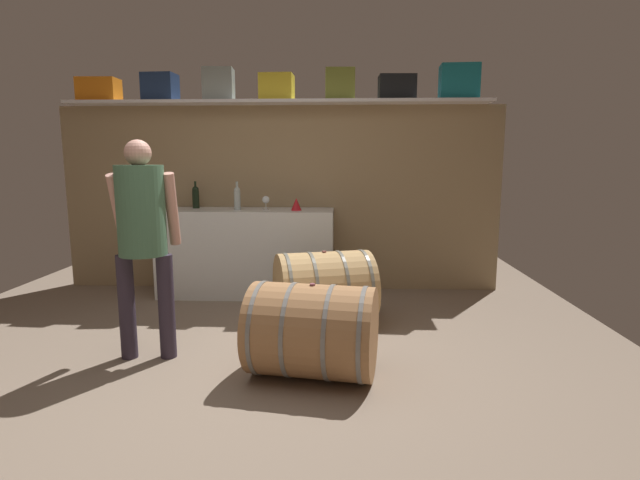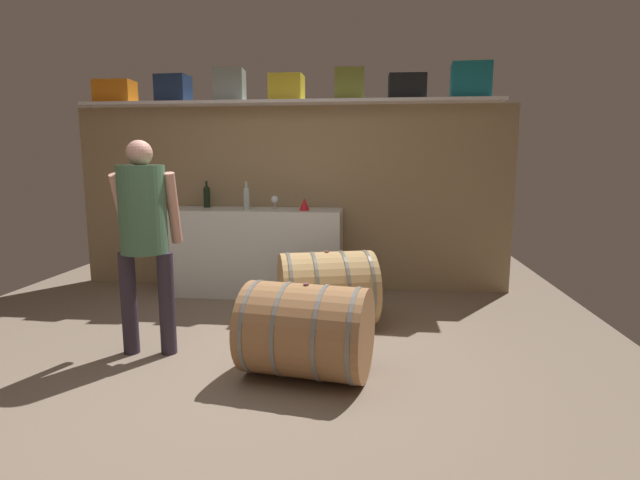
{
  "view_description": "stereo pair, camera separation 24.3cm",
  "coord_description": "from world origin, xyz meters",
  "views": [
    {
      "loc": [
        0.69,
        -3.04,
        1.43
      ],
      "look_at": [
        0.52,
        0.74,
        0.82
      ],
      "focal_mm": 27.77,
      "sensor_mm": 36.0,
      "label": 1
    },
    {
      "loc": [
        0.93,
        -3.02,
        1.43
      ],
      "look_at": [
        0.52,
        0.74,
        0.82
      ],
      "focal_mm": 27.77,
      "sensor_mm": 36.0,
      "label": 2
    }
  ],
  "objects": [
    {
      "name": "toolcase_orange",
      "position": [
        -1.9,
        2.29,
        2.17
      ],
      "size": [
        0.41,
        0.26,
        0.24
      ],
      "primitive_type": "cube",
      "rotation": [
        0.0,
        0.0,
        0.03
      ],
      "color": "orange",
      "rests_on": "high_shelf_board"
    },
    {
      "name": "toolcase_olive",
      "position": [
        0.66,
        2.29,
        2.2
      ],
      "size": [
        0.31,
        0.31,
        0.31
      ],
      "primitive_type": "cube",
      "rotation": [
        0.0,
        0.0,
        0.04
      ],
      "color": "olive",
      "rests_on": "high_shelf_board"
    },
    {
      "name": "wine_glass",
      "position": [
        -0.11,
        2.11,
        1.02
      ],
      "size": [
        0.08,
        0.08,
        0.14
      ],
      "color": "white",
      "rests_on": "work_cabinet"
    },
    {
      "name": "winemaker_pouring",
      "position": [
        -0.72,
        0.36,
        0.97
      ],
      "size": [
        0.48,
        0.38,
        1.57
      ],
      "rotation": [
        0.0,
        0.0,
        0.08
      ],
      "color": "#332A38",
      "rests_on": "ground"
    },
    {
      "name": "ground_plane",
      "position": [
        0.0,
        0.61,
        -0.01
      ],
      "size": [
        6.02,
        8.08,
        0.02
      ],
      "primitive_type": "cube",
      "color": "#806E5D"
    },
    {
      "name": "red_funnel",
      "position": [
        0.22,
        2.02,
        0.98
      ],
      "size": [
        0.11,
        0.11,
        0.13
      ],
      "primitive_type": "cone",
      "color": "red",
      "rests_on": "work_cabinet"
    },
    {
      "name": "toolcase_black",
      "position": [
        1.25,
        2.29,
        2.17
      ],
      "size": [
        0.38,
        0.25,
        0.25
      ],
      "primitive_type": "cube",
      "rotation": [
        0.0,
        0.0,
        0.04
      ],
      "color": "black",
      "rests_on": "high_shelf_board"
    },
    {
      "name": "high_shelf_board",
      "position": [
        0.0,
        2.29,
        2.03
      ],
      "size": [
        4.43,
        0.4,
        0.03
      ],
      "primitive_type": "cube",
      "color": "white",
      "rests_on": "back_wall_panel"
    },
    {
      "name": "toolcase_yellow",
      "position": [
        0.0,
        2.29,
        2.18
      ],
      "size": [
        0.35,
        0.28,
        0.27
      ],
      "primitive_type": "cube",
      "rotation": [
        0.0,
        0.0,
        -0.04
      ],
      "color": "yellow",
      "rests_on": "high_shelf_board"
    },
    {
      "name": "work_cabinet",
      "position": [
        -0.32,
        2.1,
        0.46
      ],
      "size": [
        1.84,
        0.56,
        0.92
      ],
      "primitive_type": "cube",
      "color": "silver",
      "rests_on": "ground"
    },
    {
      "name": "wine_bottle_clear",
      "position": [
        -0.4,
        2.06,
        1.05
      ],
      "size": [
        0.07,
        0.07,
        0.29
      ],
      "color": "#AEBDB9",
      "rests_on": "work_cabinet"
    },
    {
      "name": "toolcase_grey",
      "position": [
        -0.61,
        2.29,
        2.21
      ],
      "size": [
        0.33,
        0.27,
        0.34
      ],
      "primitive_type": "cube",
      "rotation": [
        0.0,
        0.0,
        0.07
      ],
      "color": "gray",
      "rests_on": "high_shelf_board"
    },
    {
      "name": "back_wall_panel",
      "position": [
        0.0,
        2.44,
        1.01
      ],
      "size": [
        4.82,
        0.1,
        2.01
      ],
      "primitive_type": "cube",
      "color": "#9A825D",
      "rests_on": "ground"
    },
    {
      "name": "toolcase_teal",
      "position": [
        1.88,
        2.29,
        2.22
      ],
      "size": [
        0.4,
        0.3,
        0.35
      ],
      "primitive_type": "cube",
      "rotation": [
        0.0,
        0.0,
        -0.06
      ],
      "color": "#177380",
      "rests_on": "high_shelf_board"
    },
    {
      "name": "toolcase_navy",
      "position": [
        -1.24,
        2.29,
        2.19
      ],
      "size": [
        0.35,
        0.27,
        0.29
      ],
      "primitive_type": "cube",
      "rotation": [
        0.0,
        0.0,
        -0.05
      ],
      "color": "navy",
      "rests_on": "high_shelf_board"
    },
    {
      "name": "wine_barrel_near",
      "position": [
        0.5,
        0.09,
        0.32
      ],
      "size": [
        0.91,
        0.74,
        0.64
      ],
      "rotation": [
        0.0,
        0.0,
        -0.16
      ],
      "color": "#A07147",
      "rests_on": "ground"
    },
    {
      "name": "wine_bottle_dark",
      "position": [
        -0.88,
        2.22,
        1.04
      ],
      "size": [
        0.07,
        0.07,
        0.29
      ],
      "color": "black",
      "rests_on": "work_cabinet"
    },
    {
      "name": "wine_barrel_far",
      "position": [
        0.54,
        1.1,
        0.33
      ],
      "size": [
        0.95,
        0.85,
        0.67
      ],
      "rotation": [
        0.0,
        0.0,
        0.29
      ],
      "color": "tan",
      "rests_on": "ground"
    }
  ]
}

